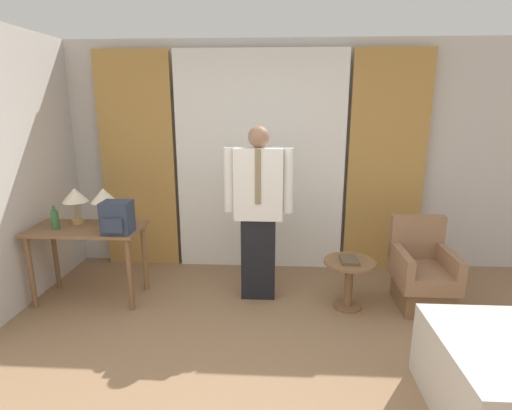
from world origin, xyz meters
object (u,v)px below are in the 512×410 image
Objects in this scene: desk at (88,239)px; backpack at (117,218)px; book at (349,260)px; bottle_near_edge at (55,219)px; side_table at (349,276)px; table_lamp_right at (104,197)px; person at (258,208)px; armchair at (421,275)px; table_lamp_left at (75,197)px.

backpack is at bearing -20.79° from desk.
book is (2.23, 0.09, -0.42)m from backpack.
bottle_near_edge is 0.96× the size of book.
book reaches higher than side_table.
person is at bearing 0.41° from table_lamp_right.
armchair is (2.97, 0.20, -0.61)m from backpack.
person reaches higher than table_lamp_left.
table_lamp_left is 1.00× the size of table_lamp_right.
desk is 0.50m from backpack.
book is at bearing -1.27° from desk.
backpack is at bearing -27.52° from table_lamp_left.
table_lamp_right is at bearing 175.80° from side_table.
table_lamp_left reaches higher than bottle_near_edge.
backpack reaches higher than armchair.
table_lamp_right is 0.39m from backpack.
backpack reaches higher than bottle_near_edge.
person is (2.00, 0.21, 0.09)m from bottle_near_edge.
table_lamp_right is 2.59m from side_table.
desk is 2.62m from book.
table_lamp_right is at bearing 24.44° from bottle_near_edge.
armchair is at bearing -1.50° from table_lamp_right.
desk is 0.45m from table_lamp_right.
desk is 0.36m from bottle_near_edge.
person is 7.15× the size of book.
side_table is (2.63, -0.05, -0.31)m from desk.
book is at bearing -171.85° from armchair.
person is at bearing 0.34° from table_lamp_left.
bottle_near_edge is 0.47× the size of side_table.
table_lamp_right reaches higher than desk.
desk is 2.97× the size of table_lamp_left.
side_table is at bearing -172.41° from armchair.
side_table is at bearing 0.24° from bottle_near_edge.
armchair reaches higher than desk.
desk is 1.76m from person.
bottle_near_edge is at bearing -167.60° from desk.
table_lamp_right is 2.53m from book.
table_lamp_right is at bearing 130.51° from backpack.
book is at bearing -4.43° from table_lamp_right.
desk is 4.64× the size of bottle_near_edge.
bottle_near_edge is at bearing -179.76° from side_table.
backpack is 2.27m from book.
bottle_near_edge is at bearing -123.33° from table_lamp_left.
table_lamp_left is 0.74× the size of side_table.
bottle_near_edge is (-0.43, -0.19, -0.18)m from table_lamp_right.
desk is 2.97× the size of table_lamp_right.
table_lamp_left is at bearing 176.25° from side_table.
person is at bearing 5.85° from bottle_near_edge.
bottle_near_edge reaches higher than book.
side_table is at bearing -4.20° from table_lamp_right.
backpack is at bearing -167.67° from person.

